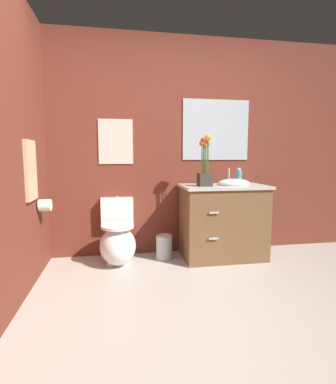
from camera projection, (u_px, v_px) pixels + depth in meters
ground_plane at (217, 335)px, 1.90m from camera, size 9.04×9.04×0.00m
wall_back at (186, 147)px, 3.48m from camera, size 4.22×0.05×2.50m
wall_left at (1, 140)px, 2.02m from camera, size 0.05×4.80×2.50m
toilet at (118, 241)px, 3.17m from camera, size 0.38×0.59×0.69m
vanity_cabinet at (223, 221)px, 3.33m from camera, size 0.94×0.56×1.00m
flower_vase at (205, 166)px, 3.15m from camera, size 0.14×0.14×0.54m
soap_bottle at (239, 177)px, 3.32m from camera, size 0.07×0.07×0.19m
trash_bin at (164, 247)px, 3.31m from camera, size 0.18×0.18×0.27m
wall_poster at (116, 142)px, 3.31m from camera, size 0.38×0.01×0.50m
wall_mirror at (216, 130)px, 3.49m from camera, size 0.80×0.01×0.70m
hanging_towel at (31, 170)px, 2.56m from camera, size 0.03×0.28×0.52m
toilet_paper_roll at (45, 205)px, 2.81m from camera, size 0.11×0.11×0.11m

